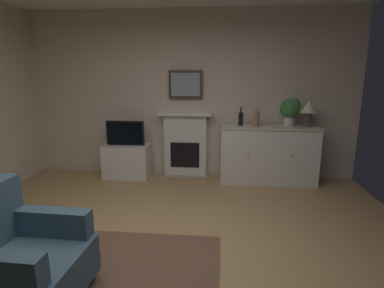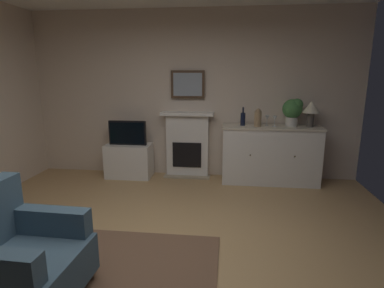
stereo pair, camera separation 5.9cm
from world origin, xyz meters
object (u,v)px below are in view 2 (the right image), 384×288
wine_glass_center (275,119)px  armchair (16,258)px  sideboard_cabinet (270,155)px  tv_cabinet (129,161)px  tv_set (128,133)px  wine_bottle (243,119)px  framed_picture (188,84)px  potted_plant_small (293,110)px  wine_glass_left (267,118)px  vase_decorative (258,118)px  table_lamp (311,109)px  fireplace_unit (188,145)px

wine_glass_center → armchair: wine_glass_center is taller
sideboard_cabinet → tv_cabinet: bearing=179.6°
tv_cabinet → armchair: 3.00m
tv_set → wine_bottle: bearing=1.1°
framed_picture → sideboard_cabinet: framed_picture is taller
tv_cabinet → tv_set: 0.48m
wine_glass_center → potted_plant_small: bearing=11.7°
wine_glass_left → vase_decorative: (-0.15, -0.09, 0.02)m
table_lamp → armchair: size_ratio=0.43×
tv_cabinet → potted_plant_small: (2.63, 0.03, 0.89)m
framed_picture → wine_glass_left: (1.27, -0.18, -0.50)m
fireplace_unit → wine_glass_left: 1.37m
sideboard_cabinet → table_lamp: (0.57, 0.00, 0.74)m
vase_decorative → tv_set: bearing=178.9°
wine_glass_center → table_lamp: bearing=1.2°
table_lamp → tv_cabinet: size_ratio=0.53×
tv_cabinet → potted_plant_small: bearing=0.7°
fireplace_unit → tv_set: 1.02m
sideboard_cabinet → wine_bottle: 0.72m
tv_cabinet → table_lamp: bearing=-0.3°
sideboard_cabinet → wine_glass_left: size_ratio=9.26×
fireplace_unit → wine_glass_left: bearing=-6.2°
table_lamp → wine_glass_left: (-0.64, 0.04, -0.16)m
potted_plant_small → tv_cabinet: bearing=-179.3°
wine_glass_left → wine_glass_center: same height
wine_bottle → wine_glass_center: wine_bottle is taller
armchair → sideboard_cabinet: bearing=53.3°
tv_cabinet → potted_plant_small: potted_plant_small is taller
wine_glass_center → sideboard_cabinet: bearing=161.8°
fireplace_unit → potted_plant_small: bearing=-4.5°
wine_glass_left → potted_plant_small: bearing=0.9°
table_lamp → potted_plant_small: bearing=170.1°
table_lamp → vase_decorative: table_lamp is taller
framed_picture → wine_glass_left: 1.38m
sideboard_cabinet → wine_bottle: bearing=176.6°
wine_bottle → tv_set: (-1.87, -0.04, -0.26)m
tv_set → potted_plant_small: 2.67m
sideboard_cabinet → wine_glass_center: bearing=-18.2°
wine_glass_left → fireplace_unit: bearing=173.8°
tv_set → fireplace_unit: bearing=10.8°
table_lamp → tv_cabinet: bearing=179.7°
wine_bottle → tv_cabinet: wine_bottle is taller
vase_decorative → armchair: size_ratio=0.31×
framed_picture → wine_glass_left: framed_picture is taller
wine_bottle → armchair: size_ratio=0.32×
vase_decorative → tv_cabinet: size_ratio=0.38×
framed_picture → table_lamp: framed_picture is taller
vase_decorative → potted_plant_small: (0.53, 0.10, 0.12)m
fireplace_unit → table_lamp: size_ratio=2.75×
wine_bottle → vase_decorative: (0.22, -0.08, 0.03)m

